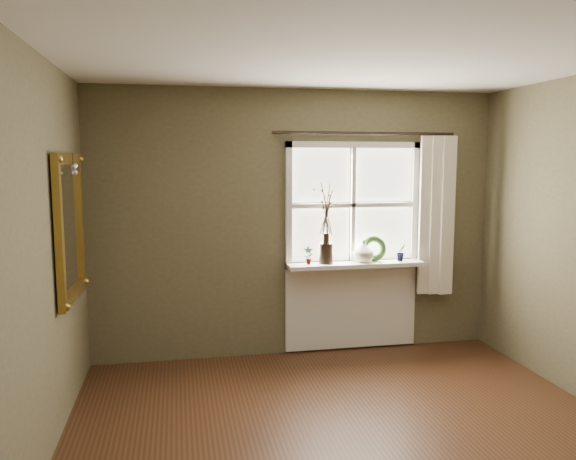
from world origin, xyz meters
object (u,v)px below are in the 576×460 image
at_px(dark_jug, 326,253).
at_px(wreath, 374,251).
at_px(cream_vase, 363,251).
at_px(gilt_mirror, 70,226).

relative_size(dark_jug, wreath, 0.78).
height_order(dark_jug, cream_vase, cream_vase).
relative_size(cream_vase, wreath, 0.85).
height_order(cream_vase, wreath, wreath).
xyz_separation_m(dark_jug, wreath, (0.50, 0.04, -0.00)).
relative_size(dark_jug, gilt_mirror, 0.18).
height_order(wreath, gilt_mirror, gilt_mirror).
height_order(dark_jug, gilt_mirror, gilt_mirror).
bearing_deg(dark_jug, wreath, 4.54).
bearing_deg(gilt_mirror, wreath, 16.11).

